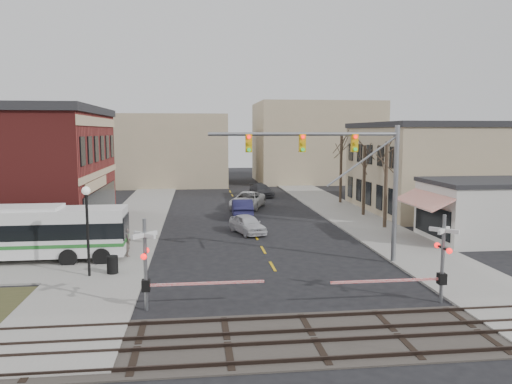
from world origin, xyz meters
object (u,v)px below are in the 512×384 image
car_c (248,200)px  pedestrian_far (117,235)px  rr_crossing_east (433,260)px  car_d (261,190)px  street_lamp (87,213)px  rr_crossing_west (156,265)px  transit_bus (18,233)px  car_b (242,208)px  traffic_signal_mast (346,165)px  trash_bin (112,265)px  pedestrian_near (127,242)px  car_a (247,224)px

car_c → pedestrian_far: (-10.22, -16.37, 0.11)m
rr_crossing_east → car_d: rr_crossing_east is taller
street_lamp → rr_crossing_west: bearing=-53.4°
street_lamp → car_d: bearing=67.4°
transit_bus → car_b: size_ratio=2.46×
car_d → car_b: bearing=-114.0°
car_d → pedestrian_far: size_ratio=3.04×
traffic_signal_mast → trash_bin: size_ratio=11.55×
car_c → pedestrian_near: bearing=-97.4°
traffic_signal_mast → car_a: bearing=116.3°
transit_bus → street_lamp: street_lamp is taller
transit_bus → car_c: bearing=51.2°
traffic_signal_mast → street_lamp: (-14.09, -1.07, -2.33)m
transit_bus → car_b: transit_bus is taller
trash_bin → car_c: 24.46m
rr_crossing_west → car_d: 38.36m
rr_crossing_west → trash_bin: (-2.73, 5.54, -1.38)m
traffic_signal_mast → rr_crossing_west: (-10.22, -6.26, -3.82)m
transit_bus → car_c: (15.39, 19.15, -0.97)m
car_b → car_d: (3.62, 14.31, -0.11)m
car_a → car_b: car_b is taller
car_b → car_d: bearing=-102.2°
car_a → car_c: size_ratio=0.71×
street_lamp → pedestrian_near: 4.91m
trash_bin → car_a: (8.28, 10.18, 0.12)m
pedestrian_near → pedestrian_far: 2.66m
transit_bus → trash_bin: transit_bus is taller
street_lamp → car_c: (10.68, 22.86, -2.64)m
rr_crossing_west → street_lamp: size_ratio=1.19×
rr_crossing_west → car_a: rr_crossing_west is taller
rr_crossing_east → pedestrian_near: rr_crossing_east is taller
rr_crossing_east → pedestrian_near: (-14.64, 9.77, -0.98)m
car_b → pedestrian_near: 15.95m
trash_bin → car_b: 19.31m
street_lamp → pedestrian_far: 6.98m
trash_bin → rr_crossing_east: bearing=-22.3°
car_d → pedestrian_near: bearing=-122.8°
rr_crossing_east → car_d: (-2.78, 37.74, -1.26)m
trash_bin → car_d: 33.88m
car_b → traffic_signal_mast: bearing=106.9°
trash_bin → pedestrian_near: 3.70m
trash_bin → pedestrian_far: size_ratio=0.58×
trash_bin → pedestrian_near: (0.29, 3.67, 0.40)m
street_lamp → pedestrian_far: (0.46, 6.49, -2.53)m
rr_crossing_east → pedestrian_far: 19.87m
transit_bus → pedestrian_far: bearing=28.2°
car_a → transit_bus: bearing=-172.2°
rr_crossing_west → trash_bin: 6.33m
transit_bus → rr_crossing_west: bearing=-46.1°
rr_crossing_west → car_b: size_ratio=1.12×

